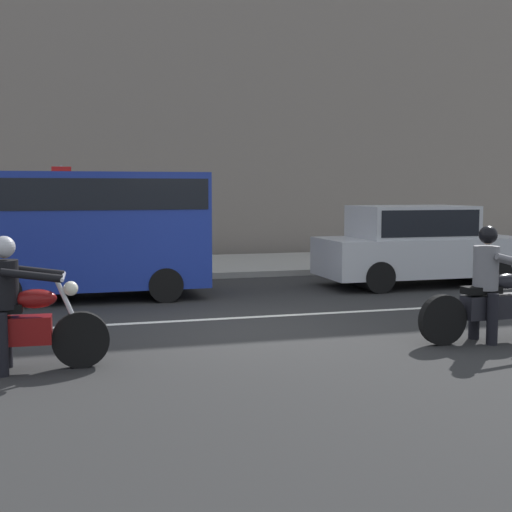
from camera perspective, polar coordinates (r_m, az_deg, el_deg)
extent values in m
plane|color=#262626|center=(10.52, -0.73, -5.94)|extent=(80.00, 80.00, 0.00)
cube|color=#99968E|center=(18.26, -7.47, -0.89)|extent=(40.00, 4.40, 0.14)
cube|color=slate|center=(21.87, -9.09, 15.85)|extent=(40.00, 1.40, 12.09)
cube|color=silver|center=(11.41, -1.18, -5.02)|extent=(18.00, 0.14, 0.01)
cylinder|color=black|center=(9.74, 14.89, -5.03)|extent=(0.68, 0.14, 0.68)
cube|color=black|center=(10.15, 18.60, -3.90)|extent=(0.86, 0.31, 0.32)
ellipsoid|color=black|center=(10.24, 19.65, -1.96)|extent=(0.49, 0.25, 0.22)
cube|color=black|center=(10.01, 17.81, -2.64)|extent=(0.53, 0.26, 0.10)
cylinder|color=silver|center=(10.13, 16.67, -4.56)|extent=(0.70, 0.09, 0.07)
cylinder|color=black|center=(9.93, 18.61, -4.88)|extent=(0.15, 0.15, 0.70)
cylinder|color=black|center=(10.25, 17.28, -4.52)|extent=(0.15, 0.15, 0.70)
cylinder|color=slate|center=(10.01, 18.14, -0.93)|extent=(0.35, 0.35, 0.60)
cylinder|color=slate|center=(10.39, 19.04, -0.22)|extent=(0.74, 0.11, 0.26)
sphere|color=tan|center=(9.98, 18.31, 1.46)|extent=(0.20, 0.20, 0.20)
sphere|color=black|center=(9.98, 18.31, 1.64)|extent=(0.25, 0.25, 0.25)
cylinder|color=black|center=(8.50, -14.01, -6.59)|extent=(0.67, 0.15, 0.66)
cylinder|color=silver|center=(8.44, -14.89, -4.13)|extent=(0.37, 0.08, 0.81)
cube|color=maroon|center=(8.52, -18.88, -5.74)|extent=(0.80, 0.32, 0.32)
ellipsoid|color=maroon|center=(8.44, -17.47, -3.32)|extent=(0.49, 0.26, 0.22)
cylinder|color=silver|center=(8.39, -15.36, -1.62)|extent=(0.08, 0.70, 0.04)
sphere|color=silver|center=(8.40, -14.79, -2.56)|extent=(0.17, 0.17, 0.17)
cylinder|color=black|center=(8.36, -19.95, -6.79)|extent=(0.16, 0.16, 0.71)
cylinder|color=black|center=(8.75, -19.65, -6.24)|extent=(0.16, 0.16, 0.71)
cylinder|color=black|center=(8.45, -19.80, -2.18)|extent=(0.36, 0.36, 0.55)
cylinder|color=black|center=(8.18, -17.72, -1.52)|extent=(0.67, 0.13, 0.18)
cylinder|color=black|center=(8.62, -17.50, -1.17)|extent=(0.67, 0.13, 0.18)
sphere|color=tan|center=(8.40, -19.76, 0.50)|extent=(0.20, 0.20, 0.20)
sphere|color=#B7B7BC|center=(8.40, -19.76, 0.70)|extent=(0.25, 0.25, 0.25)
cube|color=navy|center=(13.64, -13.83, 2.09)|extent=(4.54, 1.90, 2.15)
cube|color=black|center=(13.62, -13.89, 4.91)|extent=(4.40, 1.93, 0.56)
cylinder|color=black|center=(13.86, -7.91, -1.87)|extent=(0.64, 1.96, 0.64)
cylinder|color=black|center=(13.75, -19.60, -2.20)|extent=(0.64, 1.96, 0.64)
cube|color=#B2B5BA|center=(15.54, 13.15, 0.01)|extent=(4.38, 1.76, 0.80)
cube|color=#B2B5BA|center=(15.38, 12.50, 2.74)|extent=(2.41, 1.62, 0.68)
cube|color=black|center=(15.38, 12.50, 2.74)|extent=(2.22, 1.65, 0.54)
cylinder|color=black|center=(16.28, 17.30, -0.98)|extent=(0.64, 1.82, 0.64)
cylinder|color=black|center=(14.96, 8.59, -1.34)|extent=(0.64, 1.82, 0.64)
cylinder|color=gray|center=(16.88, -15.41, 2.90)|extent=(0.08, 0.08, 2.48)
cube|color=red|center=(16.84, -15.49, 6.26)|extent=(0.44, 0.03, 0.44)
cylinder|color=black|center=(18.47, -19.85, 0.47)|extent=(0.14, 0.14, 0.87)
cylinder|color=black|center=(18.45, -19.23, 0.49)|extent=(0.14, 0.14, 0.87)
cylinder|color=#234256|center=(18.41, -19.62, 2.75)|extent=(0.34, 0.34, 0.60)
sphere|color=tan|center=(18.40, -19.66, 4.00)|extent=(0.21, 0.21, 0.21)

